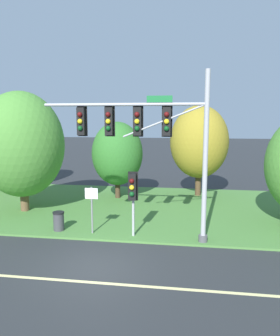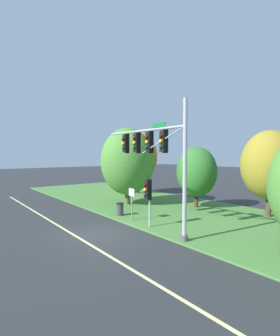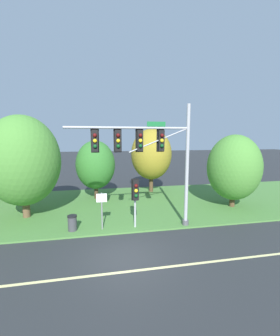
{
  "view_description": "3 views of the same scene",
  "coord_description": "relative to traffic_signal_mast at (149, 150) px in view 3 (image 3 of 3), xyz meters",
  "views": [
    {
      "loc": [
        3.42,
        -11.31,
        5.58
      ],
      "look_at": [
        1.29,
        3.04,
        3.35
      ],
      "focal_mm": 35.0,
      "sensor_mm": 36.0,
      "label": 1
    },
    {
      "loc": [
        13.55,
        -7.25,
        4.67
      ],
      "look_at": [
        0.14,
        3.03,
        3.79
      ],
      "focal_mm": 28.0,
      "sensor_mm": 36.0,
      "label": 2
    },
    {
      "loc": [
        -1.35,
        -9.9,
        5.63
      ],
      "look_at": [
        1.51,
        4.41,
        3.61
      ],
      "focal_mm": 24.0,
      "sensor_mm": 36.0,
      "label": 3
    }
  ],
  "objects": [
    {
      "name": "ground_plane",
      "position": [
        -1.77,
        -2.9,
        -4.87
      ],
      "size": [
        160.0,
        160.0,
        0.0
      ],
      "primitive_type": "plane",
      "color": "#282B2D"
    },
    {
      "name": "pedestrian_signal_near_kerb",
      "position": [
        -0.81,
        0.11,
        -2.56
      ],
      "size": [
        0.46,
        0.55,
        3.06
      ],
      "color": "#9EA0A5",
      "rests_on": "grass_verge"
    },
    {
      "name": "tree_behind_signpost",
      "position": [
        -3.12,
        7.44,
        -1.71
      ],
      "size": [
        3.46,
        3.46,
        5.22
      ],
      "color": "#423021",
      "rests_on": "grass_verge"
    },
    {
      "name": "route_sign_post",
      "position": [
        -2.82,
        0.34,
        -3.31
      ],
      "size": [
        0.62,
        0.08,
        2.26
      ],
      "color": "slate",
      "rests_on": "grass_verge"
    },
    {
      "name": "traffic_signal_mast",
      "position": [
        0.0,
        0.0,
        0.0
      ],
      "size": [
        7.38,
        0.49,
        7.48
      ],
      "color": "#9EA0A5",
      "rests_on": "grass_verge"
    },
    {
      "name": "tree_left_of_mast",
      "position": [
        -7.92,
        3.51,
        -0.84
      ],
      "size": [
        4.89,
        4.89,
        7.0
      ],
      "color": "brown",
      "rests_on": "grass_verge"
    },
    {
      "name": "tree_tall_centre",
      "position": [
        7.55,
        2.87,
        -1.62
      ],
      "size": [
        4.11,
        4.11,
        5.73
      ],
      "color": "#4C3823",
      "rests_on": "grass_verge"
    },
    {
      "name": "grass_verge",
      "position": [
        -1.77,
        5.35,
        -4.82
      ],
      "size": [
        48.0,
        11.5,
        0.1
      ],
      "primitive_type": "cube",
      "color": "#477A38",
      "rests_on": "ground"
    },
    {
      "name": "lane_stripe",
      "position": [
        -1.77,
        -4.1,
        -4.86
      ],
      "size": [
        36.0,
        0.16,
        0.01
      ],
      "primitive_type": "cube",
      "color": "beige",
      "rests_on": "ground"
    },
    {
      "name": "trash_bin",
      "position": [
        -4.56,
        0.49,
        -4.3
      ],
      "size": [
        0.56,
        0.56,
        0.93
      ],
      "color": "#38383D",
      "rests_on": "grass_verge"
    },
    {
      "name": "tree_mid_verge",
      "position": [
        2.39,
        8.98,
        -0.97
      ],
      "size": [
        4.05,
        4.05,
        6.34
      ],
      "color": "#4C3823",
      "rests_on": "grass_verge"
    }
  ]
}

